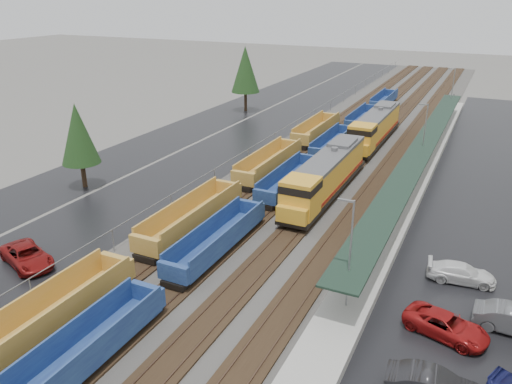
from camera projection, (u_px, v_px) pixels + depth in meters
ballast_strip at (360, 141)px, 69.47m from camera, size 20.00×160.00×0.08m
trackbed at (361, 140)px, 69.42m from camera, size 14.60×160.00×0.22m
west_parking_lot at (263, 129)px, 75.52m from camera, size 10.00×160.00×0.02m
west_road at (206, 122)px, 79.54m from camera, size 9.00×160.00×0.02m
east_commuter_lot at (511, 186)px, 53.48m from camera, size 16.00×100.00×0.02m
station_platform at (420, 167)px, 57.04m from camera, size 3.00×80.00×8.00m
chainlink_fence at (293, 125)px, 71.40m from camera, size 0.08×160.04×2.02m
tree_west_near at (78, 134)px, 51.09m from camera, size 3.96×3.96×9.00m
tree_west_far at (245, 69)px, 84.43m from camera, size 4.84×4.84×11.00m
locomotive_lead at (325, 176)px, 49.49m from camera, size 2.98×19.62×4.44m
locomotive_trail at (375, 128)px, 67.04m from camera, size 2.98×19.62×4.44m
well_string_yellow at (192, 218)px, 43.15m from camera, size 2.72×78.62×2.41m
well_string_blue at (289, 180)px, 51.99m from camera, size 2.46×103.11×2.18m
parked_car_west_c at (27, 256)px, 37.77m from camera, size 4.21×5.96×1.51m
parked_car_east_b at (446, 326)px, 30.01m from camera, size 3.64×5.45×1.39m
parked_car_east_c at (461, 273)px, 35.62m from camera, size 2.44×4.88×1.36m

